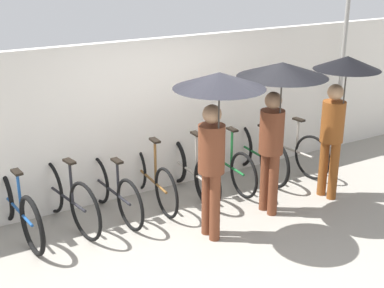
{
  "coord_description": "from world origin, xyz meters",
  "views": [
    {
      "loc": [
        -3.33,
        -4.56,
        3.33
      ],
      "look_at": [
        0.0,
        1.01,
        1.0
      ],
      "focal_mm": 50.0,
      "sensor_mm": 36.0,
      "label": 1
    }
  ],
  "objects_px": {
    "parked_bicycle_3": "(150,177)",
    "parked_bicycle_5": "(225,162)",
    "pedestrian_leading": "(217,109)",
    "pedestrian_trailing": "(341,93)",
    "parked_bicycle_6": "(256,152)",
    "pedestrian_center": "(279,93)",
    "parked_bicycle_4": "(190,170)",
    "parked_bicycle_2": "(113,190)",
    "parked_bicycle_7": "(288,147)",
    "parked_bicycle_1": "(66,197)",
    "parked_bicycle_0": "(17,208)"
  },
  "relations": [
    {
      "from": "parked_bicycle_3",
      "to": "parked_bicycle_5",
      "type": "distance_m",
      "value": 1.23
    },
    {
      "from": "pedestrian_leading",
      "to": "pedestrian_trailing",
      "type": "relative_size",
      "value": 1.02
    },
    {
      "from": "parked_bicycle_6",
      "to": "pedestrian_center",
      "type": "distance_m",
      "value": 1.87
    },
    {
      "from": "parked_bicycle_5",
      "to": "parked_bicycle_4",
      "type": "bearing_deg",
      "value": 94.3
    },
    {
      "from": "parked_bicycle_3",
      "to": "pedestrian_leading",
      "type": "relative_size",
      "value": 0.82
    },
    {
      "from": "parked_bicycle_2",
      "to": "parked_bicycle_6",
      "type": "relative_size",
      "value": 0.95
    },
    {
      "from": "parked_bicycle_6",
      "to": "pedestrian_leading",
      "type": "xyz_separation_m",
      "value": [
        -1.65,
        -1.36,
        1.28
      ]
    },
    {
      "from": "parked_bicycle_4",
      "to": "pedestrian_leading",
      "type": "relative_size",
      "value": 0.81
    },
    {
      "from": "parked_bicycle_2",
      "to": "parked_bicycle_7",
      "type": "height_order",
      "value": "parked_bicycle_2"
    },
    {
      "from": "parked_bicycle_3",
      "to": "pedestrian_trailing",
      "type": "height_order",
      "value": "pedestrian_trailing"
    },
    {
      "from": "parked_bicycle_1",
      "to": "parked_bicycle_7",
      "type": "relative_size",
      "value": 1.01
    },
    {
      "from": "parked_bicycle_1",
      "to": "parked_bicycle_2",
      "type": "bearing_deg",
      "value": -103.73
    },
    {
      "from": "pedestrian_trailing",
      "to": "pedestrian_leading",
      "type": "bearing_deg",
      "value": -4.3
    },
    {
      "from": "parked_bicycle_5",
      "to": "parked_bicycle_1",
      "type": "bearing_deg",
      "value": 92.9
    },
    {
      "from": "parked_bicycle_4",
      "to": "pedestrian_leading",
      "type": "xyz_separation_m",
      "value": [
        -0.42,
        -1.3,
        1.3
      ]
    },
    {
      "from": "parked_bicycle_1",
      "to": "pedestrian_center",
      "type": "xyz_separation_m",
      "value": [
        2.45,
        -1.14,
        1.29
      ]
    },
    {
      "from": "parked_bicycle_7",
      "to": "parked_bicycle_5",
      "type": "bearing_deg",
      "value": 83.39
    },
    {
      "from": "parked_bicycle_7",
      "to": "pedestrian_leading",
      "type": "xyz_separation_m",
      "value": [
        -2.27,
        -1.31,
        1.29
      ]
    },
    {
      "from": "parked_bicycle_4",
      "to": "parked_bicycle_6",
      "type": "distance_m",
      "value": 1.23
    },
    {
      "from": "parked_bicycle_3",
      "to": "parked_bicycle_0",
      "type": "bearing_deg",
      "value": 93.6
    },
    {
      "from": "pedestrian_leading",
      "to": "pedestrian_center",
      "type": "distance_m",
      "value": 1.04
    },
    {
      "from": "parked_bicycle_5",
      "to": "parked_bicycle_3",
      "type": "bearing_deg",
      "value": 90.55
    },
    {
      "from": "pedestrian_center",
      "to": "parked_bicycle_4",
      "type": "bearing_deg",
      "value": -62.28
    },
    {
      "from": "parked_bicycle_6",
      "to": "pedestrian_leading",
      "type": "bearing_deg",
      "value": 133.08
    },
    {
      "from": "parked_bicycle_2",
      "to": "pedestrian_trailing",
      "type": "bearing_deg",
      "value": -114.94
    },
    {
      "from": "parked_bicycle_7",
      "to": "pedestrian_trailing",
      "type": "xyz_separation_m",
      "value": [
        -0.19,
        -1.19,
        1.19
      ]
    },
    {
      "from": "parked_bicycle_3",
      "to": "parked_bicycle_5",
      "type": "xyz_separation_m",
      "value": [
        1.23,
        -0.04,
        -0.01
      ]
    },
    {
      "from": "parked_bicycle_1",
      "to": "parked_bicycle_4",
      "type": "distance_m",
      "value": 1.84
    },
    {
      "from": "pedestrian_trailing",
      "to": "parked_bicycle_4",
      "type": "bearing_deg",
      "value": -43.25
    },
    {
      "from": "pedestrian_leading",
      "to": "parked_bicycle_4",
      "type": "bearing_deg",
      "value": -108.27
    },
    {
      "from": "parked_bicycle_4",
      "to": "parked_bicycle_1",
      "type": "bearing_deg",
      "value": 92.55
    },
    {
      "from": "parked_bicycle_5",
      "to": "parked_bicycle_0",
      "type": "bearing_deg",
      "value": 92.02
    },
    {
      "from": "parked_bicycle_3",
      "to": "parked_bicycle_7",
      "type": "relative_size",
      "value": 1.02
    },
    {
      "from": "parked_bicycle_7",
      "to": "parked_bicycle_2",
      "type": "bearing_deg",
      "value": 85.16
    },
    {
      "from": "pedestrian_center",
      "to": "pedestrian_trailing",
      "type": "height_order",
      "value": "pedestrian_center"
    },
    {
      "from": "pedestrian_center",
      "to": "parked_bicycle_7",
      "type": "bearing_deg",
      "value": -137.28
    },
    {
      "from": "parked_bicycle_6",
      "to": "pedestrian_leading",
      "type": "height_order",
      "value": "pedestrian_leading"
    },
    {
      "from": "pedestrian_center",
      "to": "parked_bicycle_0",
      "type": "bearing_deg",
      "value": -21.39
    },
    {
      "from": "parked_bicycle_5",
      "to": "pedestrian_leading",
      "type": "relative_size",
      "value": 0.81
    },
    {
      "from": "parked_bicycle_0",
      "to": "pedestrian_leading",
      "type": "xyz_separation_m",
      "value": [
        2.03,
        -1.34,
        1.29
      ]
    },
    {
      "from": "parked_bicycle_1",
      "to": "parked_bicycle_6",
      "type": "relative_size",
      "value": 1.0
    },
    {
      "from": "parked_bicycle_1",
      "to": "parked_bicycle_6",
      "type": "bearing_deg",
      "value": -97.8
    },
    {
      "from": "parked_bicycle_3",
      "to": "parked_bicycle_6",
      "type": "height_order",
      "value": "parked_bicycle_3"
    },
    {
      "from": "parked_bicycle_3",
      "to": "pedestrian_leading",
      "type": "xyz_separation_m",
      "value": [
        0.19,
        -1.36,
        1.29
      ]
    },
    {
      "from": "parked_bicycle_0",
      "to": "parked_bicycle_6",
      "type": "height_order",
      "value": "parked_bicycle_6"
    },
    {
      "from": "pedestrian_leading",
      "to": "parked_bicycle_3",
      "type": "bearing_deg",
      "value": -82.32
    },
    {
      "from": "parked_bicycle_2",
      "to": "parked_bicycle_5",
      "type": "relative_size",
      "value": 0.97
    },
    {
      "from": "parked_bicycle_1",
      "to": "parked_bicycle_3",
      "type": "distance_m",
      "value": 1.23
    },
    {
      "from": "parked_bicycle_0",
      "to": "parked_bicycle_6",
      "type": "xyz_separation_m",
      "value": [
        3.69,
        0.02,
        0.01
      ]
    },
    {
      "from": "parked_bicycle_6",
      "to": "pedestrian_center",
      "type": "xyz_separation_m",
      "value": [
        -0.62,
        -1.2,
        1.3
      ]
    }
  ]
}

